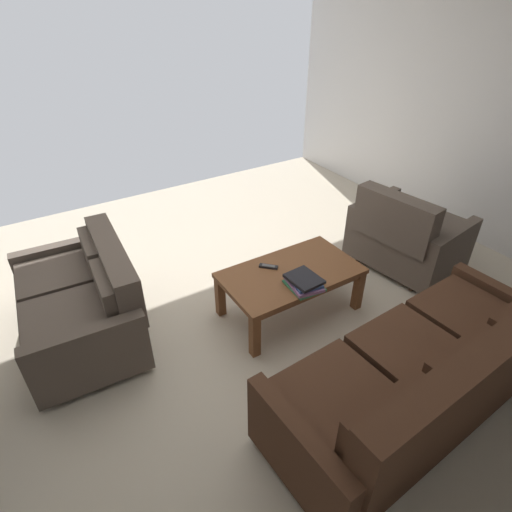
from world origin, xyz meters
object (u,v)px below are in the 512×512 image
object	(u,v)px
coffee_table	(291,277)
tv_remote	(268,266)
sofa_main	(423,377)
loveseat_near	(84,301)
book_stack	(304,282)
armchair_side	(406,235)

from	to	relation	value
coffee_table	tv_remote	size ratio (longest dim) A/B	7.92
sofa_main	tv_remote	size ratio (longest dim) A/B	14.34
loveseat_near	book_stack	bearing A→B (deg)	150.71
sofa_main	loveseat_near	size ratio (longest dim) A/B	1.54
sofa_main	armchair_side	bearing A→B (deg)	-135.35
book_stack	sofa_main	bearing A→B (deg)	96.92
armchair_side	tv_remote	distance (m)	1.52
sofa_main	coffee_table	world-z (taller)	sofa_main
sofa_main	tv_remote	world-z (taller)	sofa_main
armchair_side	book_stack	bearing A→B (deg)	7.82
book_stack	loveseat_near	bearing A→B (deg)	-29.29
tv_remote	sofa_main	bearing A→B (deg)	98.86
coffee_table	tv_remote	world-z (taller)	tv_remote
sofa_main	loveseat_near	distance (m)	2.54
coffee_table	book_stack	bearing A→B (deg)	80.97
armchair_side	tv_remote	bearing A→B (deg)	-6.66
armchair_side	tv_remote	size ratio (longest dim) A/B	7.44
armchair_side	coffee_table	bearing A→B (deg)	-1.25
sofa_main	coffee_table	distance (m)	1.30
armchair_side	tv_remote	xyz separation A→B (m)	(1.51, -0.18, 0.07)
armchair_side	loveseat_near	bearing A→B (deg)	-12.66
loveseat_near	tv_remote	world-z (taller)	loveseat_near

